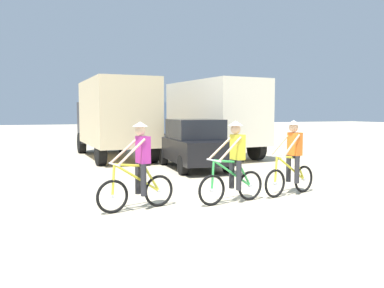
# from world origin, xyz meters

# --- Properties ---
(ground_plane) EXTENTS (120.00, 120.00, 0.00)m
(ground_plane) POSITION_xyz_m (0.00, 0.00, 0.00)
(ground_plane) COLOR beige
(box_truck_tan_camper) EXTENTS (2.55, 6.81, 3.35)m
(box_truck_tan_camper) POSITION_xyz_m (-1.02, 10.07, 1.87)
(box_truck_tan_camper) COLOR #CCB78E
(box_truck_tan_camper) RESTS_ON ground
(box_truck_cream_rv) EXTENTS (2.99, 6.94, 3.35)m
(box_truck_cream_rv) POSITION_xyz_m (3.12, 9.21, 1.87)
(box_truck_cream_rv) COLOR beige
(box_truck_cream_rv) RESTS_ON ground
(sedan_parked) EXTENTS (2.04, 4.31, 1.76)m
(sedan_parked) POSITION_xyz_m (0.95, 5.69, 0.88)
(sedan_parked) COLOR black
(sedan_parked) RESTS_ON ground
(cyclist_orange_shirt) EXTENTS (1.71, 0.56, 1.82)m
(cyclist_orange_shirt) POSITION_xyz_m (-2.35, 0.56, 0.85)
(cyclist_orange_shirt) COLOR black
(cyclist_orange_shirt) RESTS_ON ground
(cyclist_cowboy_hat) EXTENTS (1.72, 0.54, 1.82)m
(cyclist_cowboy_hat) POSITION_xyz_m (-0.24, 0.39, 0.85)
(cyclist_cowboy_hat) COLOR black
(cyclist_cowboy_hat) RESTS_ON ground
(cyclist_near_camera) EXTENTS (1.69, 0.62, 1.82)m
(cyclist_near_camera) POSITION_xyz_m (1.47, 0.63, 0.85)
(cyclist_near_camera) COLOR black
(cyclist_near_camera) RESTS_ON ground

